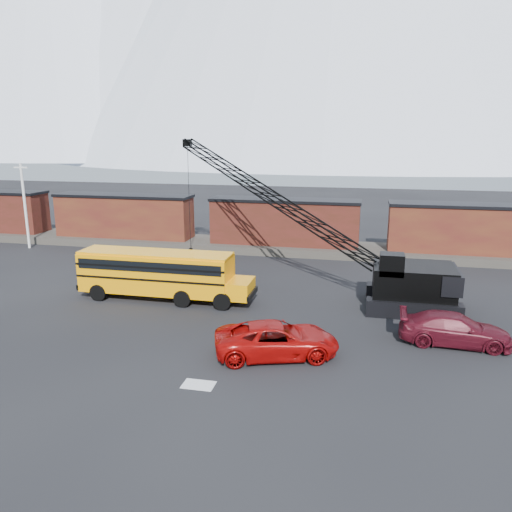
{
  "coord_description": "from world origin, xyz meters",
  "views": [
    {
      "loc": [
        7.19,
        -22.68,
        10.61
      ],
      "look_at": [
        0.5,
        7.58,
        3.0
      ],
      "focal_mm": 35.0,
      "sensor_mm": 36.0,
      "label": 1
    }
  ],
  "objects": [
    {
      "name": "ground",
      "position": [
        0.0,
        0.0,
        0.0
      ],
      "size": [
        160.0,
        160.0,
        0.0
      ],
      "primitive_type": "plane",
      "color": "black",
      "rests_on": "ground"
    },
    {
      "name": "gravel_berm",
      "position": [
        0.0,
        22.0,
        0.35
      ],
      "size": [
        120.0,
        5.0,
        0.7
      ],
      "primitive_type": "cube",
      "color": "#48413B",
      "rests_on": "ground"
    },
    {
      "name": "boxcar_west_near",
      "position": [
        -16.0,
        22.0,
        2.76
      ],
      "size": [
        13.7,
        3.1,
        4.17
      ],
      "color": "#4A1515",
      "rests_on": "gravel_berm"
    },
    {
      "name": "boxcar_mid",
      "position": [
        0.0,
        22.0,
        2.76
      ],
      "size": [
        13.7,
        3.1,
        4.17
      ],
      "color": "#501B16",
      "rests_on": "gravel_berm"
    },
    {
      "name": "boxcar_east_near",
      "position": [
        16.0,
        22.0,
        2.76
      ],
      "size": [
        13.7,
        3.1,
        4.17
      ],
      "color": "#4A1515",
      "rests_on": "gravel_berm"
    },
    {
      "name": "utility_pole",
      "position": [
        -24.0,
        18.0,
        4.15
      ],
      "size": [
        1.4,
        0.24,
        8.0
      ],
      "color": "silver",
      "rests_on": "ground"
    },
    {
      "name": "snow_patch",
      "position": [
        0.5,
        -4.0,
        0.01
      ],
      "size": [
        1.4,
        0.9,
        0.02
      ],
      "primitive_type": "cube",
      "color": "silver",
      "rests_on": "ground"
    },
    {
      "name": "school_bus",
      "position": [
        -5.6,
        6.5,
        1.79
      ],
      "size": [
        11.65,
        2.65,
        3.19
      ],
      "color": "orange",
      "rests_on": "ground"
    },
    {
      "name": "red_pickup",
      "position": [
        3.29,
        -0.33,
        0.84
      ],
      "size": [
        6.62,
        4.52,
        1.68
      ],
      "primitive_type": "imported",
      "rotation": [
        0.0,
        0.0,
        1.88
      ],
      "color": "#A00907",
      "rests_on": "ground"
    },
    {
      "name": "maroon_suv",
      "position": [
        12.02,
        3.03,
        0.81
      ],
      "size": [
        5.64,
        2.46,
        1.61
      ],
      "primitive_type": "imported",
      "rotation": [
        0.0,
        0.0,
        1.53
      ],
      "color": "#4D0D19",
      "rests_on": "ground"
    },
    {
      "name": "crawler_crane",
      "position": [
        0.37,
        13.36,
        6.09
      ],
      "size": [
        21.5,
        13.17,
        10.37
      ],
      "color": "black",
      "rests_on": "ground"
    }
  ]
}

